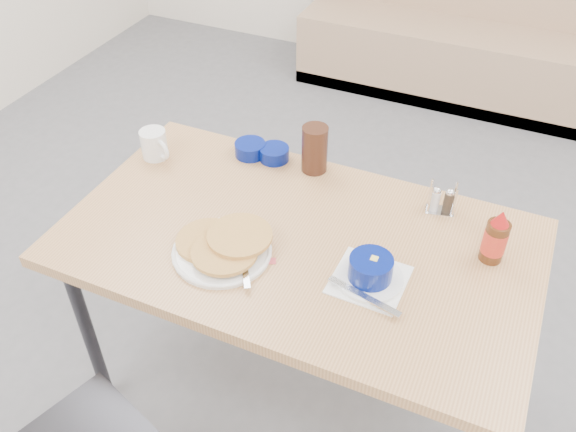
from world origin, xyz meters
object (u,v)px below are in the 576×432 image
at_px(dining_table, 298,253).
at_px(pancake_plate, 223,247).
at_px(amber_tumbler, 315,149).
at_px(grits_setting, 370,272).
at_px(creamer_bowl, 250,149).
at_px(butter_bowl, 274,154).
at_px(condiment_caddy, 441,202).
at_px(booth_bench, 456,37).
at_px(syrup_bottle, 495,239).
at_px(coffee_mug, 155,144).

height_order(dining_table, pancake_plate, pancake_plate).
distance_m(pancake_plate, amber_tumbler, 0.49).
distance_m(grits_setting, creamer_bowl, 0.70).
xyz_separation_m(creamer_bowl, amber_tumbler, (0.24, 0.01, 0.06)).
xyz_separation_m(butter_bowl, condiment_caddy, (0.59, -0.04, 0.01)).
distance_m(booth_bench, butter_bowl, 2.25).
relative_size(pancake_plate, grits_setting, 1.33).
xyz_separation_m(dining_table, grits_setting, (0.25, -0.08, 0.10)).
relative_size(butter_bowl, syrup_bottle, 0.59).
bearing_deg(grits_setting, condiment_caddy, 74.03).
distance_m(coffee_mug, butter_bowl, 0.41).
distance_m(pancake_plate, syrup_bottle, 0.77).
height_order(dining_table, syrup_bottle, syrup_bottle).
bearing_deg(amber_tumbler, pancake_plate, -99.95).
relative_size(grits_setting, butter_bowl, 2.13).
bearing_deg(grits_setting, amber_tumbler, 128.54).
relative_size(pancake_plate, condiment_caddy, 2.78).
bearing_deg(pancake_plate, creamer_bowl, 107.72).
bearing_deg(dining_table, condiment_caddy, 39.68).
relative_size(creamer_bowl, amber_tumbler, 0.66).
height_order(booth_bench, amber_tumbler, booth_bench).
bearing_deg(coffee_mug, condiment_caddy, 6.49).
relative_size(butter_bowl, amber_tumbler, 0.63).
relative_size(creamer_bowl, butter_bowl, 1.04).
height_order(booth_bench, syrup_bottle, booth_bench).
bearing_deg(syrup_bottle, dining_table, -164.89).
bearing_deg(coffee_mug, grits_setting, -17.02).
xyz_separation_m(booth_bench, condiment_caddy, (0.36, -2.24, 0.45)).
relative_size(condiment_caddy, syrup_bottle, 0.60).
xyz_separation_m(pancake_plate, condiment_caddy, (0.53, 0.44, 0.02)).
height_order(dining_table, grits_setting, grits_setting).
height_order(grits_setting, amber_tumbler, amber_tumbler).
xyz_separation_m(booth_bench, syrup_bottle, (0.54, -2.39, 0.49)).
xyz_separation_m(amber_tumbler, syrup_bottle, (0.62, -0.20, -0.01)).
bearing_deg(amber_tumbler, syrup_bottle, -17.45).
height_order(coffee_mug, syrup_bottle, syrup_bottle).
distance_m(booth_bench, coffee_mug, 2.47).
bearing_deg(butter_bowl, creamer_bowl, -173.48).
relative_size(booth_bench, coffee_mug, 14.89).
bearing_deg(butter_bowl, grits_setting, -40.93).
bearing_deg(syrup_bottle, pancake_plate, -157.82).
height_order(amber_tumbler, condiment_caddy, amber_tumbler).
height_order(pancake_plate, coffee_mug, coffee_mug).
distance_m(condiment_caddy, syrup_bottle, 0.24).
bearing_deg(booth_bench, dining_table, -90.00).
bearing_deg(booth_bench, pancake_plate, -93.66).
bearing_deg(booth_bench, creamer_bowl, -98.31).
xyz_separation_m(booth_bench, creamer_bowl, (-0.32, -2.21, 0.43)).
relative_size(grits_setting, amber_tumbler, 1.33).
relative_size(booth_bench, dining_table, 1.36).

